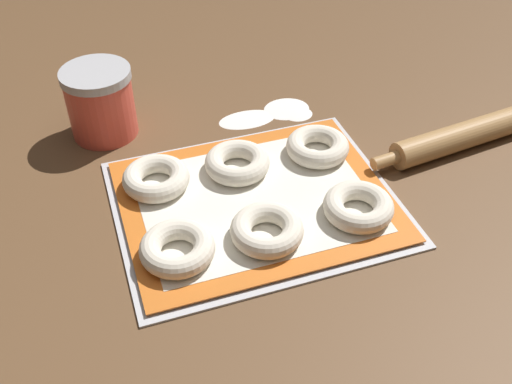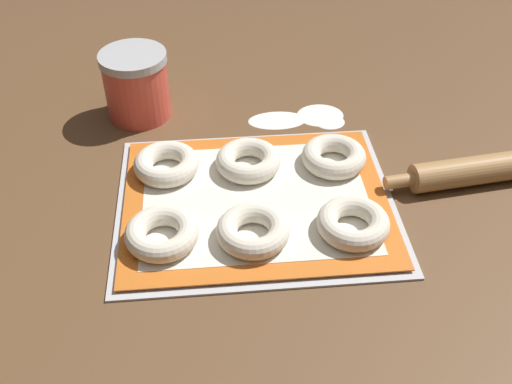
% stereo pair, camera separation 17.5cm
% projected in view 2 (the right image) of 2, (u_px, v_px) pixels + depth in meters
% --- Properties ---
extents(ground_plane, '(2.80, 2.80, 0.00)m').
position_uv_depth(ground_plane, '(248.00, 204.00, 0.99)').
color(ground_plane, brown).
extents(baking_tray, '(0.46, 0.37, 0.01)m').
position_uv_depth(baking_tray, '(256.00, 203.00, 0.99)').
color(baking_tray, silver).
rests_on(baking_tray, ground_plane).
extents(baking_mat, '(0.43, 0.35, 0.00)m').
position_uv_depth(baking_mat, '(256.00, 200.00, 0.99)').
color(baking_mat, orange).
rests_on(baking_mat, baking_tray).
extents(bagel_front_left, '(0.11, 0.11, 0.03)m').
position_uv_depth(bagel_front_left, '(162.00, 233.00, 0.90)').
color(bagel_front_left, silver).
rests_on(bagel_front_left, baking_mat).
extents(bagel_front_center, '(0.11, 0.11, 0.03)m').
position_uv_depth(bagel_front_center, '(256.00, 230.00, 0.91)').
color(bagel_front_center, silver).
rests_on(bagel_front_center, baking_mat).
extents(bagel_front_right, '(0.11, 0.11, 0.03)m').
position_uv_depth(bagel_front_right, '(353.00, 223.00, 0.92)').
color(bagel_front_right, silver).
rests_on(bagel_front_right, baking_mat).
extents(bagel_back_left, '(0.11, 0.11, 0.03)m').
position_uv_depth(bagel_back_left, '(166.00, 164.00, 1.03)').
color(bagel_back_left, silver).
rests_on(bagel_back_left, baking_mat).
extents(bagel_back_center, '(0.11, 0.11, 0.03)m').
position_uv_depth(bagel_back_center, '(248.00, 161.00, 1.04)').
color(bagel_back_center, silver).
rests_on(bagel_back_center, baking_mat).
extents(bagel_back_right, '(0.11, 0.11, 0.03)m').
position_uv_depth(bagel_back_right, '(334.00, 156.00, 1.05)').
color(bagel_back_right, silver).
rests_on(bagel_back_right, baking_mat).
extents(flour_canister, '(0.13, 0.13, 0.13)m').
position_uv_depth(flour_canister, '(136.00, 85.00, 1.15)').
color(flour_canister, '#DB4C3D').
rests_on(flour_canister, ground_plane).
extents(flour_patch_near, '(0.06, 0.05, 0.00)m').
position_uv_depth(flour_patch_near, '(330.00, 121.00, 1.17)').
color(flour_patch_near, white).
rests_on(flour_patch_near, ground_plane).
extents(flour_patch_far, '(0.09, 0.08, 0.00)m').
position_uv_depth(flour_patch_far, '(320.00, 115.00, 1.19)').
color(flour_patch_far, white).
rests_on(flour_patch_far, ground_plane).
extents(flour_patch_side, '(0.11, 0.06, 0.00)m').
position_uv_depth(flour_patch_side, '(277.00, 120.00, 1.18)').
color(flour_patch_side, white).
rests_on(flour_patch_side, ground_plane).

